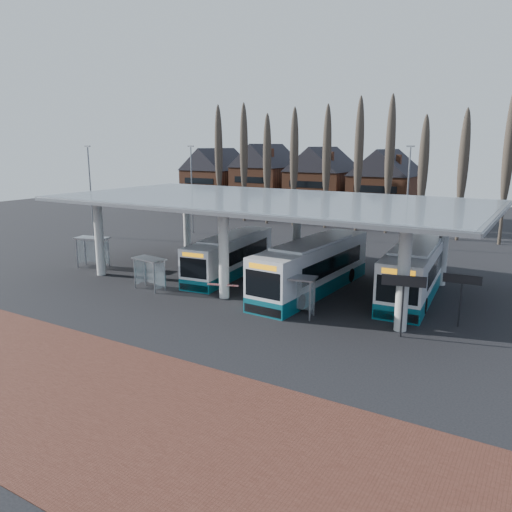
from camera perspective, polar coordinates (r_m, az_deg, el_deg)
The scene contains 17 objects.
ground at distance 32.39m, azimuth -6.16°, elevation -5.85°, with size 140.00×140.00×0.00m, color black.
brick_strip at distance 24.64m, azimuth -23.68°, elevation -12.93°, with size 70.00×10.00×0.03m, color brown.
station_canopy at distance 37.69m, azimuth 1.02°, elevation 5.68°, with size 32.00×16.00×6.34m.
poplar_row at distance 60.39m, azimuth 13.22°, elevation 10.86°, with size 45.10×1.10×14.50m.
townhouse_row at distance 76.71m, azimuth 4.35°, elevation 9.31°, with size 36.80×10.30×12.25m.
lamp_post_a at distance 59.37m, azimuth -7.35°, elevation 7.74°, with size 0.80×0.16×10.17m.
lamp_post_b at distance 52.20m, azimuth 16.92°, elevation 6.66°, with size 0.80×0.16×10.17m.
lamp_post_d at distance 59.14m, azimuth -18.39°, elevation 7.19°, with size 0.80×0.16×10.17m.
bus_1 at distance 40.17m, azimuth -2.91°, elevation 0.04°, with size 3.81×11.67×3.18m.
bus_2 at distance 35.55m, azimuth 6.53°, elevation -1.31°, with size 3.34×13.25×3.65m.
bus_3 at distance 36.37m, azimuth 17.75°, elevation -1.57°, with size 3.80×13.11×3.59m.
shelter_0 at distance 44.63m, azimuth -18.09°, elevation 1.18°, with size 3.02×1.98×2.58m.
shelter_1 at distance 36.65m, azimuth -11.96°, elevation -1.16°, with size 2.59×1.49×2.30m.
shelter_2 at distance 30.29m, azimuth 4.40°, elevation -3.53°, with size 2.89×1.83×2.49m.
info_sign_0 at distance 27.68m, azimuth 16.52°, elevation -3.28°, with size 2.28×0.63×3.43m.
info_sign_1 at distance 30.44m, azimuth 22.47°, elevation -2.89°, with size 2.07×0.28×3.07m.
barrier at distance 33.99m, azimuth -3.69°, elevation -3.43°, with size 2.10×0.93×1.09m.
Camera 1 is at (18.72, -24.40, 10.16)m, focal length 35.00 mm.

